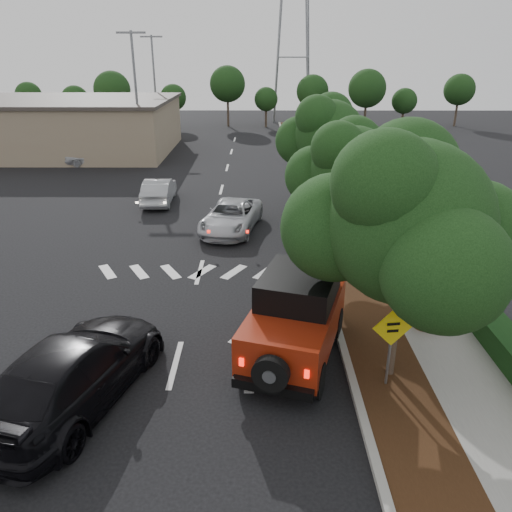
{
  "coord_description": "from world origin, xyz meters",
  "views": [
    {
      "loc": [
        2.22,
        -11.2,
        7.81
      ],
      "look_at": [
        2.15,
        3.0,
        1.91
      ],
      "focal_mm": 35.0,
      "sensor_mm": 36.0,
      "label": 1
    }
  ],
  "objects_px": {
    "red_jeep": "(297,315)",
    "black_suv_oncoming": "(74,371)",
    "speed_hump_sign": "(392,337)",
    "silver_suv_ahead": "(231,216)"
  },
  "relations": [
    {
      "from": "silver_suv_ahead",
      "to": "speed_hump_sign",
      "type": "relative_size",
      "value": 2.25
    },
    {
      "from": "red_jeep",
      "to": "black_suv_oncoming",
      "type": "distance_m",
      "value": 5.74
    },
    {
      "from": "red_jeep",
      "to": "silver_suv_ahead",
      "type": "distance_m",
      "value": 10.47
    },
    {
      "from": "black_suv_oncoming",
      "to": "silver_suv_ahead",
      "type": "bearing_deg",
      "value": -88.29
    },
    {
      "from": "silver_suv_ahead",
      "to": "black_suv_oncoming",
      "type": "distance_m",
      "value": 12.6
    },
    {
      "from": "red_jeep",
      "to": "speed_hump_sign",
      "type": "xyz_separation_m",
      "value": [
        2.14,
        -1.52,
        0.27
      ]
    },
    {
      "from": "red_jeep",
      "to": "speed_hump_sign",
      "type": "height_order",
      "value": "red_jeep"
    },
    {
      "from": "red_jeep",
      "to": "black_suv_oncoming",
      "type": "relative_size",
      "value": 0.84
    },
    {
      "from": "speed_hump_sign",
      "to": "red_jeep",
      "type": "bearing_deg",
      "value": 136.96
    },
    {
      "from": "black_suv_oncoming",
      "to": "speed_hump_sign",
      "type": "distance_m",
      "value": 7.55
    }
  ]
}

